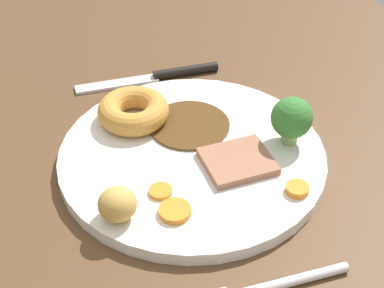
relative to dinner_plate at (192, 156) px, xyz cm
name	(u,v)px	position (x,y,z in cm)	size (l,w,h in cm)	color
dining_table	(179,166)	(1.71, 0.85, -2.50)	(120.00, 84.00, 3.60)	brown
dinner_plate	(192,156)	(0.00, 0.00, 0.00)	(28.08, 28.08, 1.40)	white
gravy_pool	(189,125)	(4.23, -1.29, 0.85)	(8.95, 8.95, 0.30)	#563819
meat_slice_main	(238,161)	(-3.55, -3.63, 1.10)	(6.82, 6.01, 0.80)	#9E664C
yorkshire_pudding	(133,111)	(7.44, 4.15, 2.00)	(7.98, 7.98, 2.61)	#C68938
roast_potato_left	(117,204)	(-6.42, 9.66, 2.32)	(3.51, 3.59, 3.24)	tan
carrot_coin_front	(175,211)	(-7.85, 4.67, 1.01)	(3.05, 3.05, 0.61)	orange
carrot_coin_back	(160,191)	(-4.77, 5.05, 0.91)	(2.27, 2.27, 0.42)	orange
carrot_coin_side	(297,189)	(-9.28, -7.36, 1.04)	(2.26, 2.26, 0.69)	orange
broccoli_floret	(292,119)	(-2.06, -10.32, 3.70)	(4.41, 4.41, 5.33)	#8CB766
knife	(161,76)	(16.64, -2.02, -0.25)	(2.95, 18.56, 1.20)	black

